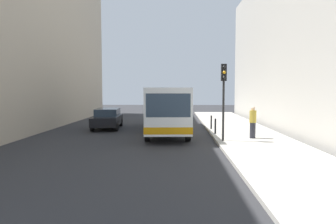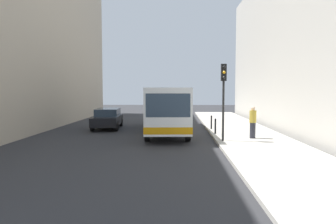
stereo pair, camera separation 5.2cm
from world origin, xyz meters
TOP-DOWN VIEW (x-y plane):
  - ground_plane at (0.00, 0.00)m, footprint 80.00×80.00m
  - sidewalk at (5.40, 0.00)m, footprint 4.40×40.00m
  - building_right at (11.50, 4.00)m, footprint 7.00×32.00m
  - bus at (0.35, 3.41)m, footprint 3.06×11.13m
  - car_beside_bus at (-4.06, 5.00)m, footprint 2.09×4.51m
  - traffic_light at (3.55, -1.18)m, footprint 0.28×0.33m
  - bollard_near at (3.45, 1.41)m, footprint 0.11×0.11m
  - bollard_mid at (3.45, 3.72)m, footprint 0.11×0.11m
  - pedestrian_near_signal at (5.35, -0.26)m, footprint 0.38×0.38m

SIDE VIEW (x-z plane):
  - ground_plane at x=0.00m, z-range 0.00..0.00m
  - sidewalk at x=5.40m, z-range 0.00..0.15m
  - bollard_near at x=3.45m, z-range 0.15..1.10m
  - bollard_mid at x=3.45m, z-range 0.15..1.10m
  - car_beside_bus at x=-4.06m, z-range 0.04..1.52m
  - pedestrian_near_signal at x=5.35m, z-range 0.15..1.97m
  - bus at x=0.35m, z-range 0.23..3.23m
  - traffic_light at x=3.55m, z-range 0.96..5.06m
  - building_right at x=11.50m, z-range 0.00..12.40m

